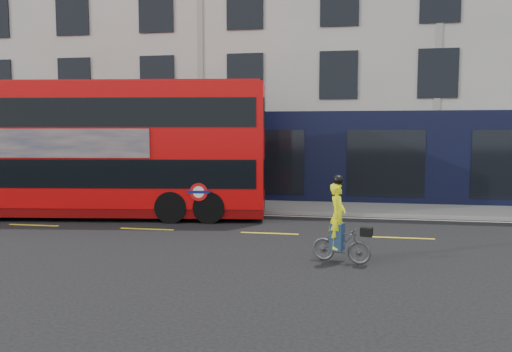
# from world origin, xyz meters

# --- Properties ---
(ground) EXTENTS (120.00, 120.00, 0.00)m
(ground) POSITION_xyz_m (0.00, 0.00, 0.00)
(ground) COLOR black
(ground) RESTS_ON ground
(pavement) EXTENTS (60.00, 3.00, 0.12)m
(pavement) POSITION_xyz_m (0.00, 6.50, 0.06)
(pavement) COLOR slate
(pavement) RESTS_ON ground
(kerb) EXTENTS (60.00, 0.12, 0.13)m
(kerb) POSITION_xyz_m (0.00, 5.00, 0.07)
(kerb) COLOR gray
(kerb) RESTS_ON ground
(building_terrace) EXTENTS (50.00, 10.07, 15.00)m
(building_terrace) POSITION_xyz_m (0.00, 12.94, 7.49)
(building_terrace) COLOR #B7B4AD
(building_terrace) RESTS_ON ground
(road_edge_line) EXTENTS (58.00, 0.10, 0.01)m
(road_edge_line) POSITION_xyz_m (0.00, 4.70, 0.00)
(road_edge_line) COLOR silver
(road_edge_line) RESTS_ON ground
(lane_dashes) EXTENTS (58.00, 0.12, 0.01)m
(lane_dashes) POSITION_xyz_m (0.00, 1.50, 0.00)
(lane_dashes) COLOR gold
(lane_dashes) RESTS_ON ground
(bus) EXTENTS (12.37, 4.28, 4.89)m
(bus) POSITION_xyz_m (-2.54, 3.55, 2.51)
(bus) COLOR #BC0708
(bus) RESTS_ON ground
(cyclist) EXTENTS (1.50, 0.79, 2.12)m
(cyclist) POSITION_xyz_m (6.14, -1.56, 0.73)
(cyclist) COLOR #434548
(cyclist) RESTS_ON ground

